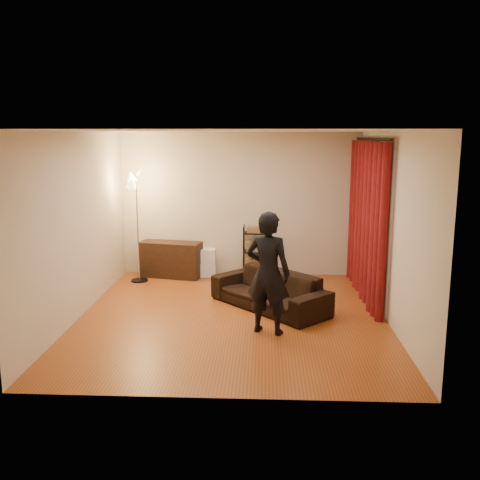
{
  "coord_description": "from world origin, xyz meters",
  "views": [
    {
      "loc": [
        0.47,
        -7.53,
        2.65
      ],
      "look_at": [
        0.1,
        0.3,
        1.1
      ],
      "focal_mm": 40.0,
      "sensor_mm": 36.0,
      "label": 1
    }
  ],
  "objects_px": {
    "storage_boxes": "(207,263)",
    "floor_lamp": "(138,227)",
    "sofa": "(270,290)",
    "wire_shelf": "(256,252)",
    "person": "(268,273)",
    "media_cabinet": "(171,259)"
  },
  "relations": [
    {
      "from": "sofa",
      "to": "floor_lamp",
      "type": "xyz_separation_m",
      "value": [
        -2.38,
        1.44,
        0.72
      ]
    },
    {
      "from": "sofa",
      "to": "person",
      "type": "distance_m",
      "value": 1.18
    },
    {
      "from": "sofa",
      "to": "media_cabinet",
      "type": "distance_m",
      "value": 2.58
    },
    {
      "from": "media_cabinet",
      "to": "storage_boxes",
      "type": "xyz_separation_m",
      "value": [
        0.68,
        0.06,
        -0.07
      ]
    },
    {
      "from": "sofa",
      "to": "floor_lamp",
      "type": "relative_size",
      "value": 0.97
    },
    {
      "from": "person",
      "to": "storage_boxes",
      "type": "distance_m",
      "value": 3.16
    },
    {
      "from": "storage_boxes",
      "to": "wire_shelf",
      "type": "xyz_separation_m",
      "value": [
        0.92,
        -0.01,
        0.23
      ]
    },
    {
      "from": "media_cabinet",
      "to": "floor_lamp",
      "type": "xyz_separation_m",
      "value": [
        -0.53,
        -0.35,
        0.68
      ]
    },
    {
      "from": "media_cabinet",
      "to": "storage_boxes",
      "type": "height_order",
      "value": "media_cabinet"
    },
    {
      "from": "sofa",
      "to": "floor_lamp",
      "type": "height_order",
      "value": "floor_lamp"
    },
    {
      "from": "storage_boxes",
      "to": "wire_shelf",
      "type": "height_order",
      "value": "wire_shelf"
    },
    {
      "from": "person",
      "to": "wire_shelf",
      "type": "height_order",
      "value": "person"
    },
    {
      "from": "wire_shelf",
      "to": "floor_lamp",
      "type": "bearing_deg",
      "value": -153.83
    },
    {
      "from": "media_cabinet",
      "to": "storage_boxes",
      "type": "distance_m",
      "value": 0.69
    },
    {
      "from": "storage_boxes",
      "to": "sofa",
      "type": "bearing_deg",
      "value": -57.65
    },
    {
      "from": "sofa",
      "to": "wire_shelf",
      "type": "distance_m",
      "value": 1.87
    },
    {
      "from": "storage_boxes",
      "to": "wire_shelf",
      "type": "bearing_deg",
      "value": -0.55
    },
    {
      "from": "storage_boxes",
      "to": "floor_lamp",
      "type": "height_order",
      "value": "floor_lamp"
    },
    {
      "from": "sofa",
      "to": "storage_boxes",
      "type": "relative_size",
      "value": 3.71
    },
    {
      "from": "sofa",
      "to": "person",
      "type": "height_order",
      "value": "person"
    },
    {
      "from": "person",
      "to": "wire_shelf",
      "type": "relative_size",
      "value": 1.7
    },
    {
      "from": "storage_boxes",
      "to": "floor_lamp",
      "type": "distance_m",
      "value": 1.48
    }
  ]
}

